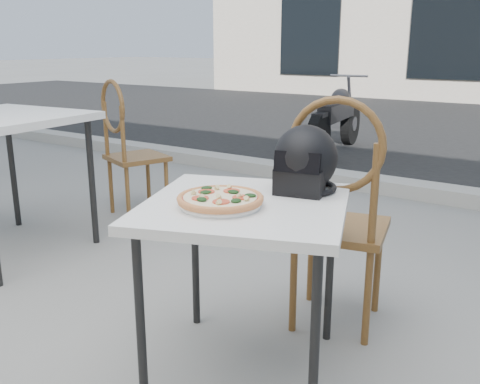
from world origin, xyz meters
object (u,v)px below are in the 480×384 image
Objects in this scene: cafe_table_main at (245,218)px; plate at (220,204)px; pizza at (220,198)px; cafe_chair_side at (127,142)px; cafe_chair_main at (338,204)px; helmet at (305,162)px; motorcycle at (336,120)px.

plate is (-0.04, -0.10, 0.07)m from cafe_table_main.
cafe_chair_side is (-1.75, 1.25, -0.16)m from pizza.
pizza reaches higher than plate.
cafe_chair_main is (0.20, 0.58, -0.11)m from plate.
cafe_chair_side is at bearing 144.51° from pizza.
helmet is 0.29× the size of cafe_chair_main.
cafe_table_main is 0.51m from cafe_chair_main.
cafe_chair_main is at bearing 71.24° from pizza.
cafe_table_main is 0.14m from pizza.
motorcycle is at bearing 109.86° from cafe_table_main.
cafe_chair_main is at bearing -73.04° from motorcycle.
cafe_chair_main is at bearing 72.15° from cafe_table_main.
pizza is at bearing -78.21° from motorcycle.
cafe_chair_main is 1.04× the size of cafe_chair_side.
cafe_chair_main reaches higher than cafe_table_main.
helmet is at bearing 63.92° from cafe_chair_main.
cafe_chair_side reaches higher than pizza.
cafe_chair_main reaches higher than motorcycle.
motorcycle is at bearing 108.97° from plate.
helmet is (0.14, 0.36, 0.11)m from plate.
plate is 0.40m from helmet.
motorcycle is (-1.64, 3.98, -0.41)m from helmet.
cafe_table_main is 0.92× the size of cafe_chair_side.
cafe_chair_side is 0.57× the size of motorcycle.
helmet is at bearing 68.01° from pizza.
cafe_chair_main is 2.05m from cafe_chair_side.
motorcycle is at bearing -74.05° from cafe_chair_side.
cafe_table_main is at bearing -123.22° from helmet.
cafe_chair_side is (-1.89, 0.89, -0.24)m from helmet.
cafe_table_main is at bearing 66.84° from plate.
motorcycle reaches higher than plate.
plate is 0.28× the size of cafe_chair_main.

